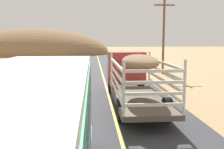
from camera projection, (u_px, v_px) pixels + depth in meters
name	position (u px, v px, depth m)	size (l,w,h in m)	color
livestock_truck	(130.00, 71.00, 16.29)	(2.53, 9.70, 3.02)	#B2332D
power_pole_mid	(164.00, 34.00, 27.90)	(2.20, 0.24, 7.96)	brown
distant_hill	(36.00, 54.00, 65.41)	(36.98, 25.80, 12.68)	olive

